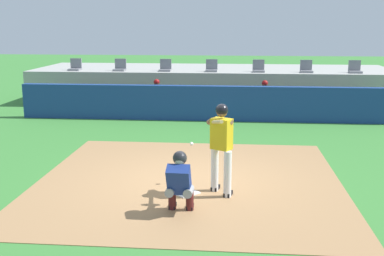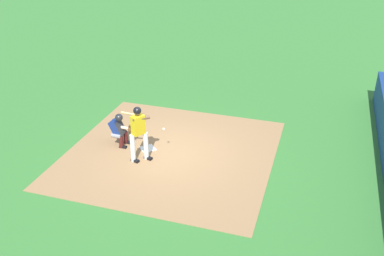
{
  "view_description": "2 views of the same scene",
  "coord_description": "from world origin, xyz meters",
  "px_view_note": "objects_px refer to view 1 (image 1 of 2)",
  "views": [
    {
      "loc": [
        0.94,
        -9.68,
        3.3
      ],
      "look_at": [
        0.0,
        0.7,
        1.0
      ],
      "focal_mm": 44.68,
      "sensor_mm": 36.0,
      "label": 1
    },
    {
      "loc": [
        11.36,
        4.28,
        7.1
      ],
      "look_at": [
        0.0,
        0.7,
        1.0
      ],
      "focal_mm": 41.19,
      "sensor_mm": 36.0,
      "label": 2
    }
  ],
  "objects_px": {
    "home_plate": "(185,192)",
    "stadium_seat_2": "(165,68)",
    "stadium_seat_1": "(120,67)",
    "stadium_seat_6": "(355,69)",
    "catcher_crouched": "(180,179)",
    "batter_at_plate": "(221,143)",
    "stadium_seat_5": "(306,69)",
    "stadium_seat_3": "(212,68)",
    "stadium_seat_4": "(259,69)",
    "dugout_player_1": "(265,98)",
    "stadium_seat_0": "(75,67)",
    "dugout_player_0": "(156,97)"
  },
  "relations": [
    {
      "from": "stadium_seat_0",
      "to": "home_plate",
      "type": "bearing_deg",
      "value": -61.31
    },
    {
      "from": "batter_at_plate",
      "to": "stadium_seat_5",
      "type": "bearing_deg",
      "value": 73.4
    },
    {
      "from": "stadium_seat_0",
      "to": "stadium_seat_6",
      "type": "distance_m",
      "value": 11.14
    },
    {
      "from": "catcher_crouched",
      "to": "stadium_seat_1",
      "type": "bearing_deg",
      "value": 108.48
    },
    {
      "from": "stadium_seat_4",
      "to": "stadium_seat_6",
      "type": "xyz_separation_m",
      "value": [
        3.71,
        0.0,
        0.0
      ]
    },
    {
      "from": "stadium_seat_3",
      "to": "stadium_seat_6",
      "type": "bearing_deg",
      "value": 0.0
    },
    {
      "from": "dugout_player_1",
      "to": "stadium_seat_0",
      "type": "bearing_deg",
      "value": 164.97
    },
    {
      "from": "home_plate",
      "to": "stadium_seat_2",
      "type": "xyz_separation_m",
      "value": [
        -1.86,
        10.18,
        1.51
      ]
    },
    {
      "from": "catcher_crouched",
      "to": "stadium_seat_1",
      "type": "distance_m",
      "value": 11.76
    },
    {
      "from": "dugout_player_0",
      "to": "stadium_seat_2",
      "type": "xyz_separation_m",
      "value": [
        0.05,
        2.03,
        0.86
      ]
    },
    {
      "from": "stadium_seat_1",
      "to": "stadium_seat_2",
      "type": "height_order",
      "value": "same"
    },
    {
      "from": "home_plate",
      "to": "stadium_seat_2",
      "type": "bearing_deg",
      "value": 100.34
    },
    {
      "from": "stadium_seat_0",
      "to": "stadium_seat_5",
      "type": "bearing_deg",
      "value": 0.0
    },
    {
      "from": "stadium_seat_4",
      "to": "stadium_seat_5",
      "type": "relative_size",
      "value": 1.0
    },
    {
      "from": "catcher_crouched",
      "to": "dugout_player_0",
      "type": "height_order",
      "value": "dugout_player_0"
    },
    {
      "from": "batter_at_plate",
      "to": "home_plate",
      "type": "bearing_deg",
      "value": -176.43
    },
    {
      "from": "catcher_crouched",
      "to": "dugout_player_1",
      "type": "bearing_deg",
      "value": 77.55
    },
    {
      "from": "dugout_player_0",
      "to": "stadium_seat_1",
      "type": "relative_size",
      "value": 2.71
    },
    {
      "from": "stadium_seat_5",
      "to": "stadium_seat_6",
      "type": "distance_m",
      "value": 1.86
    },
    {
      "from": "stadium_seat_3",
      "to": "stadium_seat_6",
      "type": "xyz_separation_m",
      "value": [
        5.57,
        0.0,
        0.0
      ]
    },
    {
      "from": "catcher_crouched",
      "to": "stadium_seat_1",
      "type": "height_order",
      "value": "stadium_seat_1"
    },
    {
      "from": "home_plate",
      "to": "stadium_seat_6",
      "type": "height_order",
      "value": "stadium_seat_6"
    },
    {
      "from": "catcher_crouched",
      "to": "dugout_player_1",
      "type": "distance_m",
      "value": 9.3
    },
    {
      "from": "home_plate",
      "to": "stadium_seat_2",
      "type": "distance_m",
      "value": 10.46
    },
    {
      "from": "stadium_seat_4",
      "to": "catcher_crouched",
      "type": "bearing_deg",
      "value": -99.48
    },
    {
      "from": "dugout_player_1",
      "to": "stadium_seat_4",
      "type": "xyz_separation_m",
      "value": [
        -0.15,
        2.03,
        0.86
      ]
    },
    {
      "from": "dugout_player_0",
      "to": "catcher_crouched",
      "type": "bearing_deg",
      "value": -78.14
    },
    {
      "from": "catcher_crouched",
      "to": "stadium_seat_5",
      "type": "xyz_separation_m",
      "value": [
        3.71,
        11.11,
        0.93
      ]
    },
    {
      "from": "stadium_seat_0",
      "to": "stadium_seat_2",
      "type": "bearing_deg",
      "value": 0.0
    },
    {
      "from": "batter_at_plate",
      "to": "catcher_crouched",
      "type": "distance_m",
      "value": 1.27
    },
    {
      "from": "home_plate",
      "to": "stadium_seat_1",
      "type": "xyz_separation_m",
      "value": [
        -3.71,
        10.18,
        1.51
      ]
    },
    {
      "from": "catcher_crouched",
      "to": "stadium_seat_5",
      "type": "distance_m",
      "value": 11.75
    },
    {
      "from": "dugout_player_1",
      "to": "stadium_seat_6",
      "type": "height_order",
      "value": "stadium_seat_6"
    },
    {
      "from": "batter_at_plate",
      "to": "stadium_seat_4",
      "type": "bearing_deg",
      "value": 83.44
    },
    {
      "from": "stadium_seat_1",
      "to": "stadium_seat_3",
      "type": "bearing_deg",
      "value": 0.0
    },
    {
      "from": "stadium_seat_1",
      "to": "stadium_seat_5",
      "type": "relative_size",
      "value": 1.0
    },
    {
      "from": "stadium_seat_6",
      "to": "home_plate",
      "type": "bearing_deg",
      "value": -118.69
    },
    {
      "from": "stadium_seat_1",
      "to": "stadium_seat_6",
      "type": "relative_size",
      "value": 1.0
    },
    {
      "from": "dugout_player_0",
      "to": "stadium_seat_1",
      "type": "height_order",
      "value": "stadium_seat_1"
    },
    {
      "from": "dugout_player_1",
      "to": "stadium_seat_3",
      "type": "bearing_deg",
      "value": 134.59
    },
    {
      "from": "dugout_player_0",
      "to": "stadium_seat_6",
      "type": "height_order",
      "value": "stadium_seat_6"
    },
    {
      "from": "home_plate",
      "to": "dugout_player_0",
      "type": "height_order",
      "value": "dugout_player_0"
    },
    {
      "from": "batter_at_plate",
      "to": "catcher_crouched",
      "type": "relative_size",
      "value": 0.94
    },
    {
      "from": "dugout_player_1",
      "to": "stadium_seat_4",
      "type": "bearing_deg",
      "value": 94.17
    },
    {
      "from": "stadium_seat_3",
      "to": "stadium_seat_2",
      "type": "bearing_deg",
      "value": 180.0
    },
    {
      "from": "stadium_seat_2",
      "to": "stadium_seat_1",
      "type": "bearing_deg",
      "value": 180.0
    },
    {
      "from": "stadium_seat_5",
      "to": "stadium_seat_6",
      "type": "bearing_deg",
      "value": 0.0
    },
    {
      "from": "dugout_player_0",
      "to": "stadium_seat_3",
      "type": "distance_m",
      "value": 2.92
    },
    {
      "from": "batter_at_plate",
      "to": "stadium_seat_1",
      "type": "bearing_deg",
      "value": 113.5
    },
    {
      "from": "stadium_seat_3",
      "to": "stadium_seat_5",
      "type": "xyz_separation_m",
      "value": [
        3.71,
        0.0,
        0.0
      ]
    }
  ]
}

